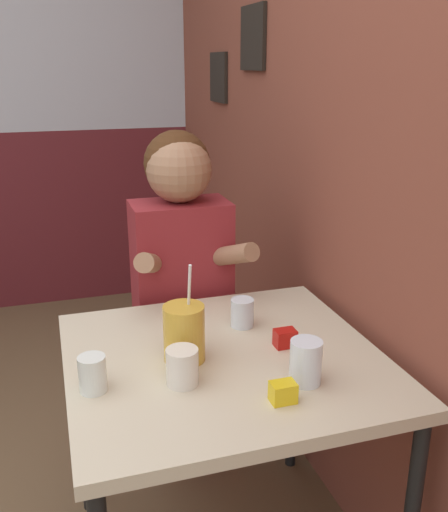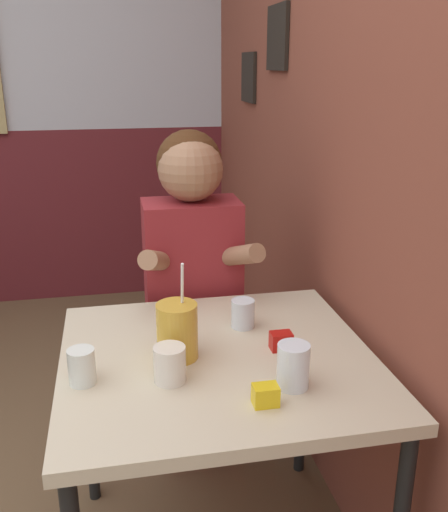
% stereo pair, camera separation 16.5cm
% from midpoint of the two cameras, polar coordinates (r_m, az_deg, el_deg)
% --- Properties ---
extents(brick_wall_right, '(0.08, 4.56, 2.70)m').
position_cam_midpoint_polar(brick_wall_right, '(2.51, 8.20, 15.44)').
color(brick_wall_right, brown).
rests_on(brick_wall_right, ground_plane).
extents(main_table, '(0.85, 0.81, 0.73)m').
position_cam_midpoint_polar(main_table, '(1.62, 2.35, -12.24)').
color(main_table, beige).
rests_on(main_table, ground_plane).
extents(person_seated, '(0.42, 0.42, 1.28)m').
position_cam_midpoint_polar(person_seated, '(2.09, -0.89, -3.65)').
color(person_seated, maroon).
rests_on(person_seated, ground_plane).
extents(cocktail_pitcher, '(0.11, 0.11, 0.28)m').
position_cam_midpoint_polar(cocktail_pitcher, '(1.54, -1.63, -7.58)').
color(cocktail_pitcher, gold).
rests_on(cocktail_pitcher, main_table).
extents(glass_near_pitcher, '(0.08, 0.08, 0.11)m').
position_cam_midpoint_polar(glass_near_pitcher, '(1.44, 10.26, -10.85)').
color(glass_near_pitcher, silver).
rests_on(glass_near_pitcher, main_table).
extents(glass_center, '(0.07, 0.07, 0.09)m').
position_cam_midpoint_polar(glass_center, '(1.46, -10.89, -10.88)').
color(glass_center, silver).
rests_on(glass_center, main_table).
extents(glass_far_side, '(0.08, 0.08, 0.09)m').
position_cam_midpoint_polar(glass_far_side, '(1.45, -2.16, -10.84)').
color(glass_far_side, silver).
rests_on(glass_far_side, main_table).
extents(glass_by_brick, '(0.07, 0.07, 0.09)m').
position_cam_midpoint_polar(glass_by_brick, '(1.73, 4.64, -5.81)').
color(glass_by_brick, silver).
rests_on(glass_by_brick, main_table).
extents(condiment_ketchup, '(0.06, 0.04, 0.05)m').
position_cam_midpoint_polar(condiment_ketchup, '(1.62, 8.67, -8.47)').
color(condiment_ketchup, '#B7140F').
rests_on(condiment_ketchup, main_table).
extents(condiment_mustard, '(0.06, 0.04, 0.05)m').
position_cam_midpoint_polar(condiment_mustard, '(1.38, 7.70, -13.72)').
color(condiment_mustard, yellow).
rests_on(condiment_mustard, main_table).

